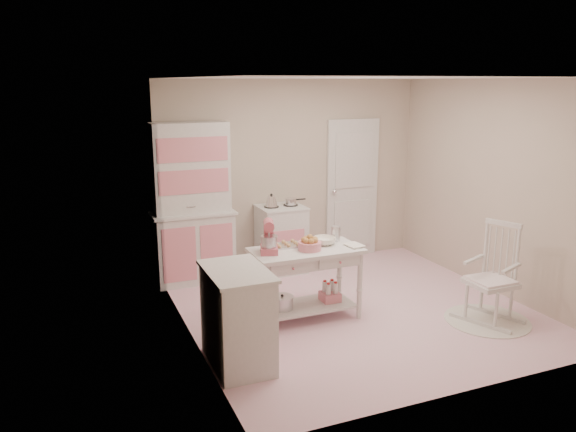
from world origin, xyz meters
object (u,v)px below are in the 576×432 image
object	(u,v)px
stove	(281,239)
rocking_chair	(491,273)
stand_mixer	(269,237)
base_cabinet	(238,317)
bread_basket	(310,246)
hutch	(193,204)
work_table	(306,284)

from	to	relation	value
stove	rocking_chair	size ratio (longest dim) A/B	0.84
stand_mixer	base_cabinet	bearing A→B (deg)	-110.56
base_cabinet	stand_mixer	size ratio (longest dim) A/B	2.71
stand_mixer	bread_basket	distance (m)	0.46
base_cabinet	stand_mixer	bearing A→B (deg)	51.34
base_cabinet	bread_basket	xyz separation A→B (m)	(1.02, 0.66, 0.39)
stove	base_cabinet	bearing A→B (deg)	-120.32
hutch	bread_basket	xyz separation A→B (m)	(0.88, -1.70, -0.19)
rocking_chair	stand_mixer	xyz separation A→B (m)	(-2.23, 0.86, 0.42)
base_cabinet	hutch	bearing A→B (deg)	86.39
hutch	stand_mixer	distance (m)	1.68
stove	stand_mixer	bearing A→B (deg)	-115.89
stove	work_table	xyz separation A→B (m)	(-0.34, -1.60, -0.06)
base_cabinet	rocking_chair	xyz separation A→B (m)	(2.82, -0.13, 0.09)
stove	bread_basket	xyz separation A→B (m)	(-0.32, -1.65, 0.39)
hutch	bread_basket	size ratio (longest dim) A/B	8.32
work_table	bread_basket	world-z (taller)	bread_basket
rocking_chair	stand_mixer	size ratio (longest dim) A/B	3.24
hutch	stand_mixer	size ratio (longest dim) A/B	6.12
rocking_chair	work_table	distance (m)	2.00
hutch	stove	size ratio (longest dim) A/B	2.26
stove	base_cabinet	size ratio (longest dim) A/B	1.00
work_table	hutch	bearing A→B (deg)	117.45
hutch	stove	xyz separation A→B (m)	(1.20, -0.05, -0.58)
base_cabinet	rocking_chair	world-z (taller)	rocking_chair
stove	rocking_chair	xyz separation A→B (m)	(1.47, -2.44, 0.09)
base_cabinet	work_table	distance (m)	1.23
stand_mixer	bread_basket	bearing A→B (deg)	9.06
hutch	rocking_chair	bearing A→B (deg)	-42.98
stove	rocking_chair	bearing A→B (deg)	-58.92
rocking_chair	stove	bearing A→B (deg)	98.46
hutch	work_table	distance (m)	1.96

